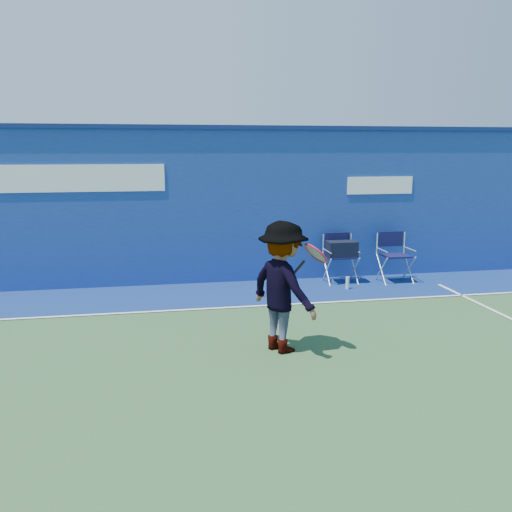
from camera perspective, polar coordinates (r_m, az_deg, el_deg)
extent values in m
plane|color=#2F542C|center=(6.17, -0.86, -14.06)|extent=(80.00, 80.00, 0.00)
cube|color=navy|center=(10.80, -5.53, 5.14)|extent=(24.00, 0.40, 3.00)
cube|color=navy|center=(10.75, -5.69, 13.33)|extent=(24.00, 0.50, 0.08)
cube|color=white|center=(10.71, -21.84, 7.56)|extent=(4.50, 0.02, 0.50)
cube|color=white|center=(11.45, 12.93, 7.26)|extent=(1.40, 0.02, 0.35)
cube|color=navy|center=(10.00, -4.81, -4.08)|extent=(24.00, 1.80, 0.01)
cube|color=white|center=(9.13, -4.24, -5.50)|extent=(24.00, 0.06, 0.01)
cube|color=#0F1139|center=(10.88, 8.93, -0.08)|extent=(0.51, 0.43, 0.03)
cube|color=silver|center=(11.08, 8.53, 1.25)|extent=(0.58, 0.03, 0.42)
cube|color=#0F1139|center=(11.06, 8.54, 1.68)|extent=(0.51, 0.03, 0.30)
cube|color=black|center=(10.82, 9.01, 0.71)|extent=(0.58, 0.34, 0.32)
cube|color=#0F1139|center=(11.06, 8.55, 1.89)|extent=(0.42, 0.06, 0.23)
cube|color=#0F1139|center=(11.16, 14.48, 0.02)|extent=(0.52, 0.44, 0.03)
cube|color=silver|center=(11.35, 13.99, 1.34)|extent=(0.59, 0.03, 0.43)
cube|color=#0F1139|center=(11.34, 14.01, 1.76)|extent=(0.52, 0.03, 0.30)
cylinder|color=silver|center=(10.48, 9.61, -2.82)|extent=(0.07, 0.07, 0.24)
imported|color=#EA4738|center=(7.08, 2.84, -3.28)|extent=(1.10, 1.29, 1.73)
torus|color=#AD1738|center=(6.97, 6.31, 0.26)|extent=(0.38, 0.44, 0.29)
cylinder|color=gray|center=(6.97, 6.31, 0.26)|extent=(0.30, 0.36, 0.23)
cylinder|color=black|center=(7.02, 4.25, -1.56)|extent=(0.27, 0.12, 0.26)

